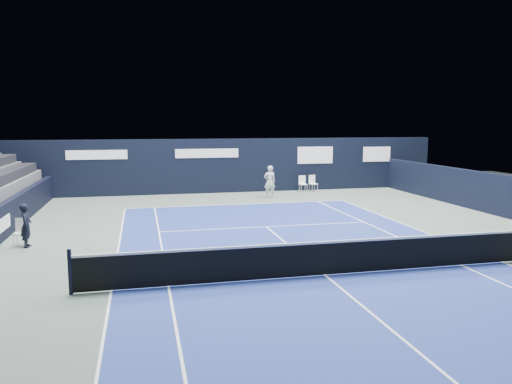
# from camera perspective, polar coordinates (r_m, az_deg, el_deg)

# --- Properties ---
(ground) EXTENTS (48.00, 48.00, 0.00)m
(ground) POSITION_cam_1_polar(r_m,az_deg,el_deg) (15.38, 5.24, -7.32)
(ground) COLOR #4E5C53
(ground) RESTS_ON ground
(court_surface) EXTENTS (10.97, 23.77, 0.01)m
(court_surface) POSITION_cam_1_polar(r_m,az_deg,el_deg) (13.57, 7.92, -9.44)
(court_surface) COLOR navy
(court_surface) RESTS_ON ground
(enclosure_wall_right) EXTENTS (0.30, 22.00, 1.80)m
(enclosure_wall_right) POSITION_cam_1_polar(r_m,az_deg,el_deg) (23.82, 26.75, -0.48)
(enclosure_wall_right) COLOR black
(enclosure_wall_right) RESTS_ON ground
(folding_chair_back_a) EXTENTS (0.43, 0.42, 0.94)m
(folding_chair_back_a) POSITION_cam_1_polar(r_m,az_deg,el_deg) (29.42, 5.36, 1.09)
(folding_chair_back_a) COLOR white
(folding_chair_back_a) RESTS_ON ground
(folding_chair_back_b) EXTENTS (0.49, 0.47, 0.95)m
(folding_chair_back_b) POSITION_cam_1_polar(r_m,az_deg,el_deg) (29.67, 6.50, 1.14)
(folding_chair_back_b) COLOR white
(folding_chair_back_b) RESTS_ON ground
(line_judge_chair) EXTENTS (0.43, 0.42, 0.90)m
(line_judge_chair) POSITION_cam_1_polar(r_m,az_deg,el_deg) (18.26, -25.27, -3.96)
(line_judge_chair) COLOR white
(line_judge_chair) RESTS_ON ground
(line_judge) EXTENTS (0.38, 0.55, 1.44)m
(line_judge) POSITION_cam_1_polar(r_m,az_deg,el_deg) (17.89, -24.79, -3.49)
(line_judge) COLOR black
(line_judge) RESTS_ON ground
(court_markings) EXTENTS (11.03, 23.83, 0.00)m
(court_markings) POSITION_cam_1_polar(r_m,az_deg,el_deg) (13.57, 7.92, -9.41)
(court_markings) COLOR white
(court_markings) RESTS_ON court_surface
(tennis_net) EXTENTS (12.90, 0.10, 1.10)m
(tennis_net) POSITION_cam_1_polar(r_m,az_deg,el_deg) (13.43, 7.96, -7.38)
(tennis_net) COLOR black
(tennis_net) RESTS_ON ground
(back_sponsor_wall) EXTENTS (26.00, 0.63, 3.10)m
(back_sponsor_wall) POSITION_cam_1_polar(r_m,az_deg,el_deg) (29.06, -3.70, 3.03)
(back_sponsor_wall) COLOR black
(back_sponsor_wall) RESTS_ON ground
(tennis_player) EXTENTS (0.64, 0.82, 1.74)m
(tennis_player) POSITION_cam_1_polar(r_m,az_deg,el_deg) (26.93, 1.57, 1.20)
(tennis_player) COLOR silver
(tennis_player) RESTS_ON ground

